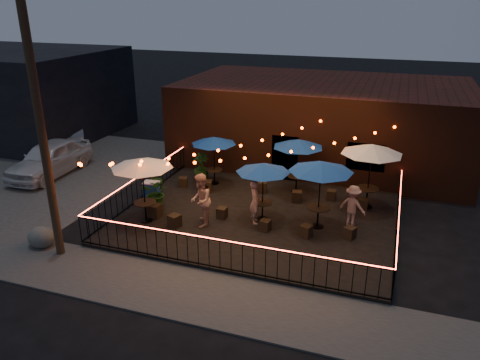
# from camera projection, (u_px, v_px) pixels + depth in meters

# --- Properties ---
(ground) EXTENTS (110.00, 110.00, 0.00)m
(ground) POSITION_uv_depth(u_px,v_px,m) (241.00, 243.00, 16.06)
(ground) COLOR black
(ground) RESTS_ON ground
(patio) EXTENTS (10.00, 8.00, 0.15)m
(patio) POSITION_uv_depth(u_px,v_px,m) (258.00, 217.00, 17.79)
(patio) COLOR black
(patio) RESTS_ON ground
(sidewalk) EXTENTS (18.00, 2.50, 0.05)m
(sidewalk) POSITION_uv_depth(u_px,v_px,m) (204.00, 296.00, 13.19)
(sidewalk) COLOR #3F3C3A
(sidewalk) RESTS_ON ground
(parking_lot) EXTENTS (11.00, 12.00, 0.02)m
(parking_lot) POSITION_uv_depth(u_px,v_px,m) (39.00, 167.00, 23.21)
(parking_lot) COLOR #3F3C3A
(parking_lot) RESTS_ON ground
(brick_building) EXTENTS (14.00, 8.00, 4.00)m
(brick_building) POSITION_uv_depth(u_px,v_px,m) (323.00, 121.00, 23.82)
(brick_building) COLOR #35190E
(brick_building) RESTS_ON ground
(background_building) EXTENTS (12.00, 9.00, 5.00)m
(background_building) POSITION_uv_depth(u_px,v_px,m) (10.00, 92.00, 28.53)
(background_building) COLOR black
(background_building) RESTS_ON ground
(utility_pole) EXTENTS (0.26, 0.26, 8.00)m
(utility_pole) POSITION_uv_depth(u_px,v_px,m) (42.00, 137.00, 13.95)
(utility_pole) COLOR #382116
(utility_pole) RESTS_ON ground
(fence_front) EXTENTS (10.00, 0.04, 1.04)m
(fence_front) POSITION_uv_depth(u_px,v_px,m) (220.00, 255.00, 14.06)
(fence_front) COLOR black
(fence_front) RESTS_ON patio
(fence_left) EXTENTS (0.04, 8.00, 1.04)m
(fence_left) POSITION_uv_depth(u_px,v_px,m) (141.00, 187.00, 19.09)
(fence_left) COLOR black
(fence_left) RESTS_ON patio
(fence_right) EXTENTS (0.04, 8.00, 1.04)m
(fence_right) POSITION_uv_depth(u_px,v_px,m) (398.00, 223.00, 16.06)
(fence_right) COLOR black
(fence_right) RESTS_ON patio
(festoon_lights) EXTENTS (10.02, 8.72, 1.32)m
(festoon_lights) POSITION_uv_depth(u_px,v_px,m) (230.00, 156.00, 16.94)
(festoon_lights) COLOR #FF3300
(festoon_lights) RESTS_ON ground
(cafe_table_0) EXTENTS (2.83, 2.83, 2.46)m
(cafe_table_0) POSITION_uv_depth(u_px,v_px,m) (142.00, 164.00, 16.52)
(cafe_table_0) COLOR black
(cafe_table_0) RESTS_ON patio
(cafe_table_1) EXTENTS (2.18, 2.18, 2.16)m
(cafe_table_1) POSITION_uv_depth(u_px,v_px,m) (214.00, 141.00, 20.11)
(cafe_table_1) COLOR black
(cafe_table_1) RESTS_ON patio
(cafe_table_2) EXTENTS (2.39, 2.39, 2.19)m
(cafe_table_2) POSITION_uv_depth(u_px,v_px,m) (263.00, 169.00, 16.78)
(cafe_table_2) COLOR black
(cafe_table_2) RESTS_ON patio
(cafe_table_3) EXTENTS (2.46, 2.46, 2.32)m
(cafe_table_3) POSITION_uv_depth(u_px,v_px,m) (298.00, 144.00, 19.21)
(cafe_table_3) COLOR black
(cafe_table_3) RESTS_ON patio
(cafe_table_4) EXTENTS (2.69, 2.69, 2.50)m
(cafe_table_4) POSITION_uv_depth(u_px,v_px,m) (321.00, 167.00, 16.08)
(cafe_table_4) COLOR black
(cafe_table_4) RESTS_ON patio
(cafe_table_5) EXTENTS (2.97, 2.97, 2.59)m
(cafe_table_5) POSITION_uv_depth(u_px,v_px,m) (372.00, 150.00, 17.66)
(cafe_table_5) COLOR black
(cafe_table_5) RESTS_ON patio
(bistro_chair_0) EXTENTS (0.43, 0.43, 0.50)m
(bistro_chair_0) POSITION_uv_depth(u_px,v_px,m) (155.00, 211.00, 17.57)
(bistro_chair_0) COLOR black
(bistro_chair_0) RESTS_ON patio
(bistro_chair_1) EXTENTS (0.49, 0.49, 0.46)m
(bistro_chair_1) POSITION_uv_depth(u_px,v_px,m) (174.00, 221.00, 16.83)
(bistro_chair_1) COLOR black
(bistro_chair_1) RESTS_ON patio
(bistro_chair_2) EXTENTS (0.46, 0.46, 0.43)m
(bistro_chair_2) POSITION_uv_depth(u_px,v_px,m) (183.00, 182.00, 20.41)
(bistro_chair_2) COLOR black
(bistro_chair_2) RESTS_ON patio
(bistro_chair_3) EXTENTS (0.51, 0.51, 0.49)m
(bistro_chair_3) POSITION_uv_depth(u_px,v_px,m) (207.00, 186.00, 19.88)
(bistro_chair_3) COLOR black
(bistro_chair_3) RESTS_ON patio
(bistro_chair_4) EXTENTS (0.36, 0.36, 0.41)m
(bistro_chair_4) POSITION_uv_depth(u_px,v_px,m) (222.00, 213.00, 17.53)
(bistro_chair_4) COLOR black
(bistro_chair_4) RESTS_ON patio
(bistro_chair_5) EXTENTS (0.40, 0.40, 0.40)m
(bistro_chair_5) POSITION_uv_depth(u_px,v_px,m) (265.00, 225.00, 16.56)
(bistro_chair_5) COLOR black
(bistro_chair_5) RESTS_ON patio
(bistro_chair_6) EXTENTS (0.46, 0.46, 0.46)m
(bistro_chair_6) POSITION_uv_depth(u_px,v_px,m) (262.00, 187.00, 19.84)
(bistro_chair_6) COLOR black
(bistro_chair_6) RESTS_ON patio
(bistro_chair_7) EXTENTS (0.43, 0.43, 0.46)m
(bistro_chair_7) POSITION_uv_depth(u_px,v_px,m) (297.00, 196.00, 18.89)
(bistro_chair_7) COLOR black
(bistro_chair_7) RESTS_ON patio
(bistro_chair_8) EXTENTS (0.46, 0.46, 0.43)m
(bistro_chair_8) POSITION_uv_depth(u_px,v_px,m) (306.00, 231.00, 16.14)
(bistro_chair_8) COLOR black
(bistro_chair_8) RESTS_ON patio
(bistro_chair_9) EXTENTS (0.46, 0.46, 0.42)m
(bistro_chair_9) POSITION_uv_depth(u_px,v_px,m) (350.00, 233.00, 16.03)
(bistro_chair_9) COLOR black
(bistro_chair_9) RESTS_ON patio
(bistro_chair_10) EXTENTS (0.36, 0.36, 0.42)m
(bistro_chair_10) POSITION_uv_depth(u_px,v_px,m) (331.00, 195.00, 19.08)
(bistro_chair_10) COLOR black
(bistro_chair_10) RESTS_ON patio
(bistro_chair_11) EXTENTS (0.39, 0.39, 0.45)m
(bistro_chair_11) POSITION_uv_depth(u_px,v_px,m) (363.00, 204.00, 18.21)
(bistro_chair_11) COLOR black
(bistro_chair_11) RESTS_ON patio
(patron_a) EXTENTS (0.60, 0.70, 1.64)m
(patron_a) POSITION_uv_depth(u_px,v_px,m) (255.00, 202.00, 16.94)
(patron_a) COLOR #DDBB8C
(patron_a) RESTS_ON patio
(patron_b) EXTENTS (1.00, 1.14, 1.97)m
(patron_b) POSITION_uv_depth(u_px,v_px,m) (201.00, 200.00, 16.68)
(patron_b) COLOR tan
(patron_b) RESTS_ON patio
(patron_c) EXTENTS (1.11, 0.85, 1.53)m
(patron_c) POSITION_uv_depth(u_px,v_px,m) (353.00, 206.00, 16.77)
(patron_c) COLOR #C7AB8A
(patron_c) RESTS_ON patio
(potted_shrub_a) EXTENTS (1.20, 1.08, 1.20)m
(potted_shrub_a) POSITION_uv_depth(u_px,v_px,m) (156.00, 193.00, 18.27)
(potted_shrub_a) COLOR #133410
(potted_shrub_a) RESTS_ON patio
(potted_shrub_b) EXTENTS (0.80, 0.65, 1.42)m
(potted_shrub_b) POSITION_uv_depth(u_px,v_px,m) (157.00, 179.00, 19.40)
(potted_shrub_b) COLOR #1A3F10
(potted_shrub_b) RESTS_ON patio
(potted_shrub_c) EXTENTS (0.72, 0.72, 1.26)m
(potted_shrub_c) POSITION_uv_depth(u_px,v_px,m) (201.00, 167.00, 21.02)
(potted_shrub_c) COLOR #143A0E
(potted_shrub_c) RESTS_ON patio
(cooler) EXTENTS (0.67, 0.52, 0.82)m
(cooler) POSITION_uv_depth(u_px,v_px,m) (152.00, 191.00, 18.93)
(cooler) COLOR #193FA6
(cooler) RESTS_ON patio
(boulder) EXTENTS (0.96, 0.83, 0.72)m
(boulder) POSITION_uv_depth(u_px,v_px,m) (41.00, 237.00, 15.72)
(boulder) COLOR #4E4F49
(boulder) RESTS_ON ground
(car_white) EXTENTS (2.00, 4.76, 1.61)m
(car_white) POSITION_uv_depth(u_px,v_px,m) (50.00, 158.00, 22.03)
(car_white) COLOR silver
(car_white) RESTS_ON ground
(car_silver) EXTENTS (3.99, 4.48, 1.47)m
(car_silver) POSITION_uv_depth(u_px,v_px,m) (69.00, 130.00, 26.94)
(car_silver) COLOR #A5A6AE
(car_silver) RESTS_ON ground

